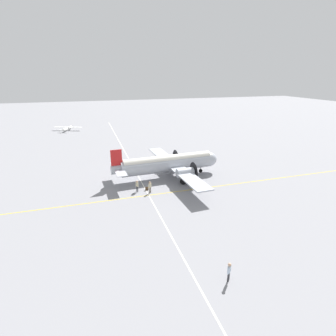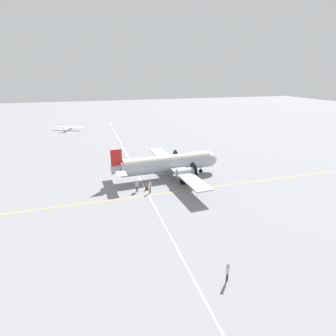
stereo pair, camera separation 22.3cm
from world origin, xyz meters
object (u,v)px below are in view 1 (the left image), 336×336
(crew_foreground, at_px, (229,270))
(light_aircraft_distant, at_px, (68,128))
(ramp_agent, at_px, (137,185))
(suitcase_near_door, at_px, (147,189))
(passenger_boarding, at_px, (150,186))
(airliner_main, at_px, (170,163))

(crew_foreground, relative_size, light_aircraft_distant, 0.21)
(ramp_agent, bearing_deg, suitcase_near_door, 63.75)
(passenger_boarding, xyz_separation_m, light_aircraft_distant, (-14.44, 54.27, -0.37))
(airliner_main, xyz_separation_m, crew_foreground, (-2.64, -25.29, -1.42))
(ramp_agent, bearing_deg, airliner_main, 94.66)
(airliner_main, relative_size, ramp_agent, 12.88)
(crew_foreground, xyz_separation_m, suitcase_near_door, (-2.62, 20.92, -0.88))
(passenger_boarding, bearing_deg, crew_foreground, -111.47)
(suitcase_near_door, relative_size, light_aircraft_distant, 0.06)
(passenger_boarding, distance_m, ramp_agent, 2.06)
(light_aircraft_distant, bearing_deg, crew_foreground, -147.34)
(passenger_boarding, bearing_deg, light_aircraft_distant, 76.63)
(passenger_boarding, relative_size, light_aircraft_distant, 0.21)
(airliner_main, height_order, passenger_boarding, airliner_main)
(airliner_main, height_order, suitcase_near_door, airliner_main)
(airliner_main, distance_m, crew_foreground, 25.47)
(passenger_boarding, relative_size, ramp_agent, 1.03)
(airliner_main, bearing_deg, suitcase_near_door, -143.51)
(airliner_main, xyz_separation_m, light_aircraft_distant, (-19.45, 48.80, -1.78))
(airliner_main, distance_m, ramp_agent, 8.24)
(airliner_main, distance_m, passenger_boarding, 7.55)
(passenger_boarding, height_order, suitcase_near_door, passenger_boarding)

